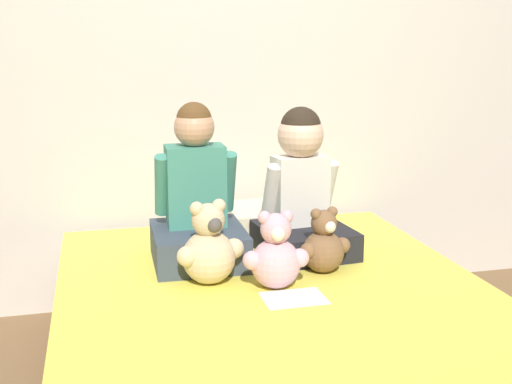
% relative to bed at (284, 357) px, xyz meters
% --- Properties ---
extents(wall_behind_bed, '(8.00, 0.06, 2.50)m').
position_rel_bed_xyz_m(wall_behind_bed, '(0.00, 1.10, 1.04)').
color(wall_behind_bed, beige).
rests_on(wall_behind_bed, ground_plane).
extents(bed, '(1.51, 2.00, 0.41)m').
position_rel_bed_xyz_m(bed, '(0.00, 0.00, 0.00)').
color(bed, brown).
rests_on(bed, ground_plane).
extents(child_on_left, '(0.36, 0.39, 0.62)m').
position_rel_bed_xyz_m(child_on_left, '(-0.22, 0.47, 0.43)').
color(child_on_left, '#384251').
rests_on(child_on_left, bed).
extents(child_on_right, '(0.38, 0.40, 0.59)m').
position_rel_bed_xyz_m(child_on_right, '(0.21, 0.48, 0.46)').
color(child_on_right, black).
rests_on(child_on_right, bed).
extents(teddy_bear_held_by_left_child, '(0.25, 0.19, 0.30)m').
position_rel_bed_xyz_m(teddy_bear_held_by_left_child, '(-0.22, 0.21, 0.34)').
color(teddy_bear_held_by_left_child, '#D1B78E').
rests_on(teddy_bear_held_by_left_child, bed).
extents(teddy_bear_held_by_right_child, '(0.20, 0.16, 0.25)m').
position_rel_bed_xyz_m(teddy_bear_held_by_right_child, '(0.22, 0.22, 0.31)').
color(teddy_bear_held_by_right_child, brown).
rests_on(teddy_bear_held_by_right_child, bed).
extents(teddy_bear_between_children, '(0.23, 0.18, 0.28)m').
position_rel_bed_xyz_m(teddy_bear_between_children, '(-0.00, 0.11, 0.33)').
color(teddy_bear_between_children, '#DBA3B2').
rests_on(teddy_bear_between_children, bed).
extents(pillow_at_headboard, '(0.47, 0.34, 0.11)m').
position_rel_bed_xyz_m(pillow_at_headboard, '(0.00, 0.80, 0.26)').
color(pillow_at_headboard, beige).
rests_on(pillow_at_headboard, bed).
extents(sign_card, '(0.21, 0.15, 0.00)m').
position_rel_bed_xyz_m(sign_card, '(0.03, 0.00, 0.21)').
color(sign_card, white).
rests_on(sign_card, bed).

